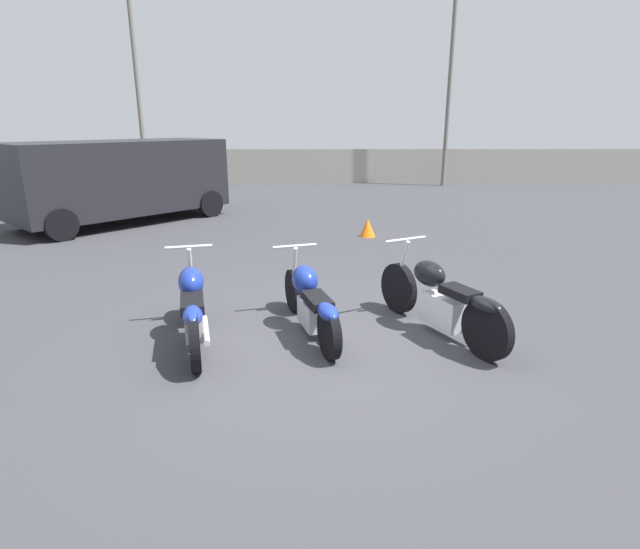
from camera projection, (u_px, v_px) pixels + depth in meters
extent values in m
plane|color=#38383D|center=(321.00, 347.00, 5.64)|extent=(60.00, 60.00, 0.00)
cube|color=#9E998E|center=(315.00, 166.00, 20.64)|extent=(40.00, 0.04, 1.38)
cylinder|color=slate|center=(450.00, 73.00, 18.79)|extent=(0.16, 0.16, 8.40)
cylinder|color=slate|center=(138.00, 87.00, 18.08)|extent=(0.16, 0.16, 7.35)
cylinder|color=black|center=(193.00, 296.00, 6.32)|extent=(0.25, 0.65, 0.64)
cylinder|color=black|center=(195.00, 341.00, 5.03)|extent=(0.25, 0.65, 0.64)
cube|color=silver|center=(194.00, 321.00, 5.62)|extent=(0.31, 0.53, 0.35)
ellipsoid|color=navy|center=(191.00, 282.00, 5.73)|extent=(0.40, 0.55, 0.34)
cube|color=black|center=(192.00, 303.00, 5.31)|extent=(0.37, 0.60, 0.10)
ellipsoid|color=navy|center=(193.00, 315.00, 5.00)|extent=(0.30, 0.47, 0.16)
cylinder|color=silver|center=(189.00, 247.00, 6.03)|extent=(0.55, 0.17, 0.04)
cylinder|color=silver|center=(191.00, 272.00, 6.17)|extent=(0.11, 0.26, 0.65)
cylinder|color=silver|center=(206.00, 330.00, 5.54)|extent=(0.24, 0.73, 0.07)
cylinder|color=black|center=(293.00, 290.00, 6.67)|extent=(0.26, 0.57, 0.57)
cylinder|color=black|center=(329.00, 333.00, 5.31)|extent=(0.26, 0.57, 0.57)
cube|color=silver|center=(311.00, 314.00, 5.93)|extent=(0.35, 0.57, 0.31)
ellipsoid|color=navy|center=(305.00, 280.00, 6.06)|extent=(0.42, 0.53, 0.36)
cube|color=black|center=(317.00, 300.00, 5.62)|extent=(0.38, 0.58, 0.10)
ellipsoid|color=navy|center=(328.00, 312.00, 5.29)|extent=(0.32, 0.48, 0.16)
cylinder|color=silver|center=(295.00, 246.00, 6.39)|extent=(0.56, 0.20, 0.04)
cylinder|color=silver|center=(294.00, 269.00, 6.53)|extent=(0.12, 0.25, 0.62)
cylinder|color=silver|center=(325.00, 322.00, 5.84)|extent=(0.24, 0.57, 0.07)
cylinder|color=black|center=(398.00, 288.00, 6.60)|extent=(0.39, 0.64, 0.66)
cylinder|color=black|center=(487.00, 330.00, 5.27)|extent=(0.39, 0.64, 0.66)
cube|color=silver|center=(442.00, 311.00, 5.88)|extent=(0.43, 0.59, 0.37)
ellipsoid|color=black|center=(429.00, 274.00, 5.99)|extent=(0.46, 0.56, 0.31)
cube|color=black|center=(460.00, 292.00, 5.56)|extent=(0.42, 0.52, 0.10)
ellipsoid|color=black|center=(486.00, 305.00, 5.24)|extent=(0.38, 0.48, 0.16)
cylinder|color=silver|center=(406.00, 239.00, 6.32)|extent=(0.56, 0.31, 0.04)
cylinder|color=silver|center=(402.00, 264.00, 6.46)|extent=(0.16, 0.25, 0.66)
cylinder|color=silver|center=(459.00, 319.00, 5.82)|extent=(0.36, 0.63, 0.07)
cube|color=black|center=(120.00, 177.00, 12.36)|extent=(4.93, 5.12, 1.73)
cube|color=black|center=(203.00, 156.00, 14.04)|extent=(1.38, 1.26, 0.52)
cylinder|color=black|center=(170.00, 197.00, 14.59)|extent=(0.63, 0.67, 0.70)
cylinder|color=black|center=(210.00, 204.00, 13.36)|extent=(0.63, 0.67, 0.70)
cylinder|color=black|center=(27.00, 214.00, 11.84)|extent=(0.63, 0.67, 0.70)
cylinder|color=black|center=(61.00, 225.00, 10.60)|extent=(0.63, 0.67, 0.70)
cone|color=orange|center=(368.00, 228.00, 11.05)|extent=(0.35, 0.35, 0.40)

